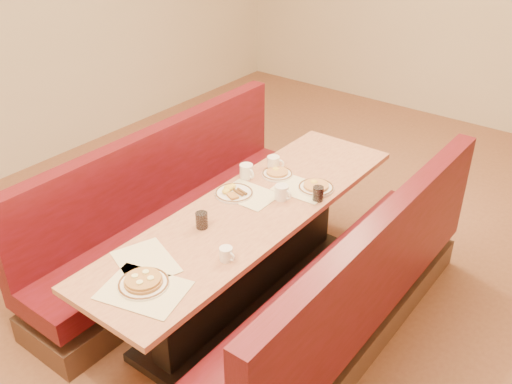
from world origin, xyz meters
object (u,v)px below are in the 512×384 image
Objects in this scene: coffee_mug_a at (226,254)px; soda_tumbler_near at (202,220)px; booth_right at (348,302)px; eggs_plate at (233,192)px; pancake_plate at (143,282)px; coffee_mug_d at (274,163)px; coffee_mug_c at (282,192)px; coffee_mug_b at (247,171)px; diner_table at (252,256)px; booth_left at (174,221)px; soda_tumbler_mid at (318,194)px.

coffee_mug_a is 0.36m from soda_tumbler_near.
booth_right is 1.02m from eggs_plate.
pancake_plate is 2.55× the size of coffee_mug_a.
eggs_plate is at bearing -108.39° from coffee_mug_d.
booth_right is 19.40× the size of coffee_mug_c.
coffee_mug_b reaches higher than pancake_plate.
diner_table is 0.70m from coffee_mug_d.
soda_tumbler_near is at bearing -157.09° from booth_right.
diner_table is at bearing 118.04° from coffee_mug_a.
booth_left is 19.40× the size of coffee_mug_c.
booth_left reaches higher than soda_tumbler_near.
coffee_mug_a is 0.95m from coffee_mug_b.
soda_tumbler_near is (0.10, -0.42, 0.04)m from eggs_plate.
booth_right is 9.29× the size of pancake_plate.
booth_right is 0.81m from coffee_mug_c.
soda_tumbler_near is at bearing 101.90° from pancake_plate.
coffee_mug_b is 1.33× the size of soda_tumbler_mid.
booth_right is at bearing -36.95° from soda_tumbler_mid.
coffee_mug_d is at bearing 159.58° from soda_tumbler_mid.
coffee_mug_c is (0.29, 0.15, 0.04)m from eggs_plate.
diner_table is 0.73m from booth_right.
booth_right is at bearing -12.60° from coffee_mug_c.
coffee_mug_b is (0.46, 0.30, 0.44)m from booth_left.
pancake_plate is 2.64× the size of soda_tumbler_near.
coffee_mug_c reaches higher than eggs_plate.
eggs_plate is at bearing 162.73° from diner_table.
booth_left reaches higher than diner_table.
booth_right reaches higher than eggs_plate.
diner_table is 24.50× the size of soda_tumbler_near.
diner_table is 25.48× the size of soda_tumbler_mid.
coffee_mug_d reaches higher than eggs_plate.
booth_right is 0.84m from coffee_mug_a.
pancake_plate is at bearing -101.51° from soda_tumbler_mid.
booth_right is 24.50× the size of soda_tumbler_near.
booth_left is at bearing 128.46° from pancake_plate.
pancake_plate is at bearing -88.89° from diner_table.
coffee_mug_b is at bearing 163.54° from booth_right.
eggs_plate is 0.25m from coffee_mug_b.
diner_table is 0.59m from coffee_mug_b.
eggs_plate is at bearing -147.44° from coffee_mug_c.
coffee_mug_c is (0.82, 0.21, 0.44)m from booth_left.
coffee_mug_a is 0.86m from soda_tumbler_mid.
diner_table is 1.02m from pancake_plate.
diner_table is 0.70m from coffee_mug_a.
diner_table is 1.00× the size of booth_left.
booth_right reaches higher than coffee_mug_b.
booth_right is (1.46, 0.00, 0.00)m from booth_left.
booth_right reaches higher than soda_tumbler_near.
soda_tumbler_mid is (-0.45, 0.34, 0.44)m from booth_right.
soda_tumbler_mid is at bearing -38.85° from coffee_mug_d.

